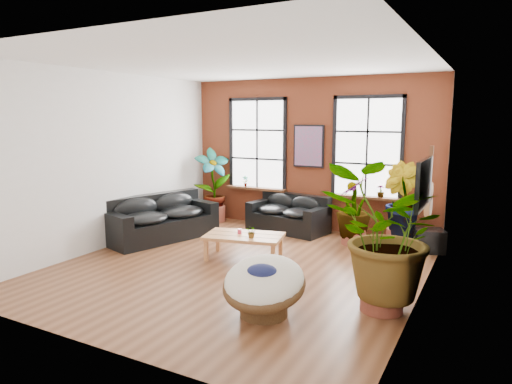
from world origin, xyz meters
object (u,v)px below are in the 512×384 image
(sofa_left, at_px, (160,219))
(coffee_table, at_px, (244,237))
(papasan_chair, at_px, (264,284))
(sofa_back, at_px, (289,215))

(sofa_left, distance_m, coffee_table, 2.34)
(sofa_left, bearing_deg, papasan_chair, -105.71)
(sofa_left, distance_m, papasan_chair, 4.47)
(sofa_back, relative_size, coffee_table, 1.25)
(sofa_left, relative_size, coffee_table, 1.64)
(sofa_left, xyz_separation_m, papasan_chair, (3.76, -2.42, 0.00))
(papasan_chair, bearing_deg, sofa_back, 102.78)
(sofa_back, height_order, papasan_chair, sofa_back)
(sofa_back, distance_m, coffee_table, 2.35)
(sofa_back, xyz_separation_m, papasan_chair, (1.58, -4.37, 0.05))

